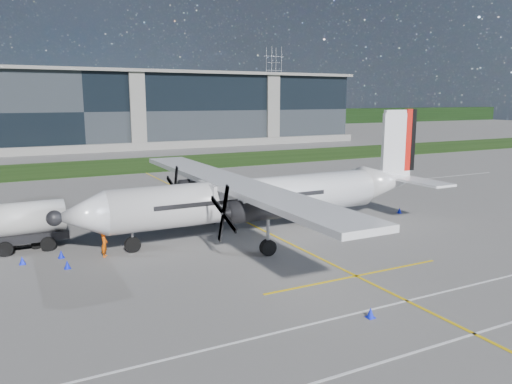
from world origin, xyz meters
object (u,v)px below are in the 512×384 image
Objects in this scene: turboprop_aircraft at (264,174)px; safety_cone_nose_stbd at (61,254)px; pylon_east at (274,86)px; safety_cone_fwd at (22,260)px; safety_cone_portwing at (370,313)px; safety_cone_nose_port at (67,265)px; ground_crew_person at (104,242)px; safety_cone_tail at (399,210)px; baggage_tug at (20,235)px.

turboprop_aircraft reaches higher than safety_cone_nose_stbd.
safety_cone_fwd is (-98.81, -145.01, -14.75)m from pylon_east.
safety_cone_portwing is (-84.90, -160.67, -14.75)m from pylon_east.
pylon_east is 0.99× the size of turboprop_aircraft.
ground_crew_person is at bearing 28.38° from safety_cone_nose_port.
safety_cone_nose_stbd is 1.00× the size of safety_cone_tail.
turboprop_aircraft is 12.11m from ground_crew_person.
safety_cone_tail is at bearing 4.16° from safety_cone_nose_port.
ground_crew_person is 2.84m from safety_cone_nose_port.
ground_crew_person reaches higher than safety_cone_nose_stbd.
safety_cone_nose_stbd is at bearing 176.38° from turboprop_aircraft.
safety_cone_nose_port is (-2.42, -1.31, -0.70)m from ground_crew_person.
baggage_tug is at bearing 164.49° from turboprop_aircraft.
safety_cone_nose_stbd and safety_cone_tail have the same top height.
baggage_tug is (-98.72, -141.17, -14.11)m from pylon_east.
ground_crew_person reaches higher than safety_cone_fwd.
safety_cone_nose_stbd is at bearing -123.70° from pylon_east.
safety_cone_tail is at bearing -0.58° from safety_cone_nose_stbd.
pylon_east is at bearing 60.48° from turboprop_aircraft.
baggage_tug reaches higher than safety_cone_portwing.
safety_cone_nose_stbd and safety_cone_nose_port have the same top height.
safety_cone_fwd is (-16.33, 0.66, -4.30)m from turboprop_aircraft.
turboprop_aircraft is at bearing -2.31° from safety_cone_fwd.
turboprop_aircraft is 60.60× the size of safety_cone_portwing.
safety_cone_nose_stbd is 1.00× the size of safety_cone_portwing.
safety_cone_nose_port is at bearing -175.84° from safety_cone_tail.
safety_cone_fwd is 1.00× the size of safety_cone_nose_port.
turboprop_aircraft is 14.70m from safety_cone_nose_port.
turboprop_aircraft reaches higher than safety_cone_tail.
safety_cone_portwing is (-2.43, -15.00, -4.30)m from turboprop_aircraft.
baggage_tug is 3.90m from safety_cone_fwd.
ground_crew_person is at bearing -44.65° from baggage_tug.
safety_cone_fwd is at bearing -174.16° from safety_cone_nose_stbd.
safety_cone_nose_stbd is at bearing 5.84° from safety_cone_fwd.
pylon_east is 161.12m from safety_cone_tail.
pylon_east reaches higher than safety_cone_fwd.
baggage_tug is 23.91m from safety_cone_portwing.
pylon_east reaches higher than safety_cone_nose_port.
safety_cone_tail and safety_cone_nose_port have the same top height.
safety_cone_nose_port is (2.35, -2.08, 0.00)m from safety_cone_fwd.
baggage_tug reaches higher than safety_cone_tail.
pylon_east reaches higher than safety_cone_portwing.
ground_crew_person is at bearing -9.22° from safety_cone_fwd.
ground_crew_person is (-94.04, -145.79, -14.05)m from pylon_east.
safety_cone_nose_stbd is 19.70m from safety_cone_portwing.
safety_cone_fwd is 2.27m from safety_cone_nose_stbd.
turboprop_aircraft is 14.74m from safety_cone_nose_stbd.
safety_cone_tail is (13.94, 0.61, -4.30)m from turboprop_aircraft.
turboprop_aircraft reaches higher than safety_cone_nose_port.
safety_cone_nose_stbd is at bearing -59.07° from baggage_tug.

